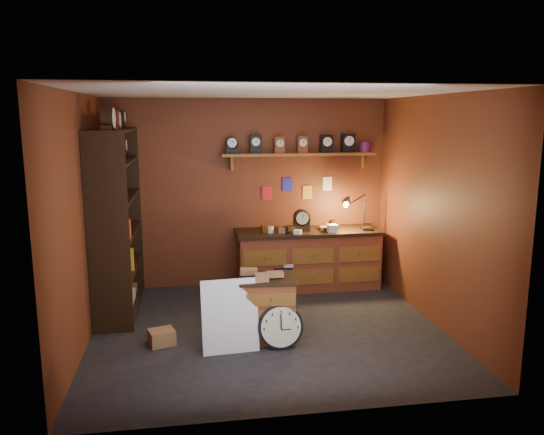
{
  "coord_description": "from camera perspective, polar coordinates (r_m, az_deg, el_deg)",
  "views": [
    {
      "loc": [
        -0.87,
        -5.75,
        2.45
      ],
      "look_at": [
        0.11,
        0.35,
        1.27
      ],
      "focal_mm": 35.0,
      "sensor_mm": 36.0,
      "label": 1
    }
  ],
  "objects": [
    {
      "name": "floor_box_a",
      "position": [
        6.04,
        -11.77,
        -12.49
      ],
      "size": [
        0.32,
        0.29,
        0.16
      ],
      "primitive_type": "cube",
      "rotation": [
        0.0,
        0.0,
        0.3
      ],
      "color": "olive",
      "rests_on": "ground"
    },
    {
      "name": "low_cabinet",
      "position": [
        5.96,
        -0.47,
        -9.4
      ],
      "size": [
        0.67,
        0.59,
        0.8
      ],
      "rotation": [
        0.0,
        0.0,
        -0.1
      ],
      "color": "brown",
      "rests_on": "ground"
    },
    {
      "name": "floor_box_c",
      "position": [
        6.85,
        -4.24,
        -9.36
      ],
      "size": [
        0.3,
        0.27,
        0.18
      ],
      "primitive_type": "cube",
      "rotation": [
        0.0,
        0.0,
        0.4
      ],
      "color": "olive",
      "rests_on": "ground"
    },
    {
      "name": "floor_box_b",
      "position": [
        6.69,
        -4.88,
        -10.06
      ],
      "size": [
        0.33,
        0.35,
        0.14
      ],
      "primitive_type": "cube",
      "rotation": [
        0.0,
        0.0,
        -0.46
      ],
      "color": "white",
      "rests_on": "ground"
    },
    {
      "name": "big_round_clock",
      "position": [
        5.78,
        0.92,
        -11.66
      ],
      "size": [
        0.49,
        0.16,
        0.49
      ],
      "color": "black",
      "rests_on": "ground"
    },
    {
      "name": "white_panel",
      "position": [
        5.83,
        -4.47,
        -14.07
      ],
      "size": [
        0.61,
        0.21,
        0.79
      ],
      "primitive_type": "cube",
      "rotation": [
        -0.17,
        0.0,
        0.08
      ],
      "color": "silver",
      "rests_on": "ground"
    },
    {
      "name": "workbench",
      "position": [
        7.68,
        3.91,
        -4.11
      ],
      "size": [
        2.07,
        0.66,
        1.36
      ],
      "color": "brown",
      "rests_on": "ground"
    },
    {
      "name": "room_shell",
      "position": [
        5.97,
        -0.24,
        3.82
      ],
      "size": [
        4.02,
        3.62,
        2.71
      ],
      "color": "brown",
      "rests_on": "ground"
    },
    {
      "name": "floor",
      "position": [
        6.31,
        -0.48,
        -12.02
      ],
      "size": [
        4.0,
        4.0,
        0.0
      ],
      "primitive_type": "plane",
      "color": "black",
      "rests_on": "ground"
    },
    {
      "name": "mini_fridge",
      "position": [
        7.58,
        0.59,
        -6.27
      ],
      "size": [
        0.47,
        0.49,
        0.44
      ],
      "rotation": [
        0.0,
        0.0,
        -0.13
      ],
      "color": "silver",
      "rests_on": "ground"
    },
    {
      "name": "shelving_unit",
      "position": [
        6.9,
        -16.65,
        0.38
      ],
      "size": [
        0.47,
        1.6,
        2.58
      ],
      "color": "black",
      "rests_on": "ground"
    }
  ]
}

